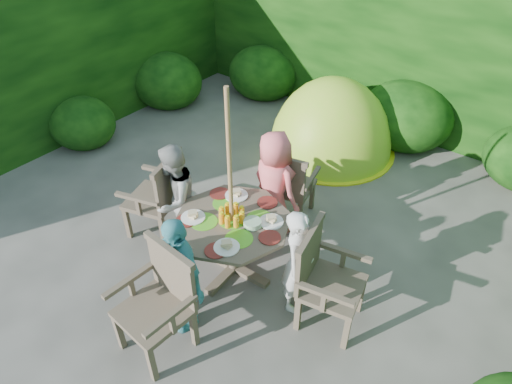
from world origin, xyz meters
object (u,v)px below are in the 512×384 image
Objects in this scene: garden_chair_front at (160,301)px; child_left at (175,198)px; patio_table at (233,229)px; child_front at (180,273)px; child_back at (274,185)px; dome_tent at (329,149)px; child_right at (298,262)px; garden_chair_right at (324,278)px; parasol_pole at (231,191)px; garden_chair_left at (159,195)px; garden_chair_back at (288,185)px.

child_left reaches higher than garden_chair_front.
child_front is (0.04, -0.80, 0.04)m from patio_table.
child_back is 1.60m from child_front.
garden_chair_front is 0.46× the size of dome_tent.
garden_chair_front is at bearing 20.43° from child_left.
child_back is 0.60× the size of dome_tent.
child_right is 0.91× the size of child_left.
child_front reaches higher than garden_chair_right.
child_right is 1.13m from child_back.
child_front is 0.57× the size of dome_tent.
garden_chair_right is 0.29m from child_right.
child_right is 3.12m from dome_tent.
patio_table is at bearing 108.53° from child_front.
parasol_pole reaches higher than garden_chair_right.
garden_chair_right is at bearing 74.67° from garden_chair_left.
parasol_pole reaches higher than patio_table.
child_back is (0.00, -0.30, 0.17)m from garden_chair_back.
garden_chair_left is at bearing 161.82° from child_front.
child_front is at bearing 99.93° from garden_chair_front.
child_front is (-0.75, -0.85, 0.06)m from child_right.
child_left is 1.13m from child_back.
dome_tent is at bearing 101.93° from garden_chair_front.
garden_chair_right is 3.24m from dome_tent.
parasol_pole is 1.61× the size of child_back.
garden_chair_front is at bearing 135.60° from child_right.
garden_chair_right is at bearing 2.72° from patio_table.
garden_chair_back is at bearing 92.98° from patio_table.
garden_chair_right is 1.89m from child_left.
parasol_pole is 0.90m from child_back.
child_right reaches higher than garden_chair_right.
parasol_pole is at bearing 79.83° from garden_chair_back.
child_left is at bearing 71.16° from garden_chair_left.
garden_chair_left is (-1.09, -0.04, -0.55)m from parasol_pole.
child_back reaches higher than garden_chair_front.
parasol_pole is 1.69× the size of child_front.
parasol_pole reaches higher than garden_chair_back.
garden_chair_right is 1.55m from garden_chair_back.
garden_chair_left is 1.37m from child_front.
garden_chair_left is 3.00m from dome_tent.
child_front is (0.85, -0.75, -0.00)m from child_left.
patio_table is 1.26× the size of garden_chair_front.
dome_tent is at bearing 99.36° from parasol_pole.
garden_chair_left reaches higher than patio_table.
parasol_pole is at bearing 81.53° from child_right.
dome_tent is (-1.27, 2.79, -0.59)m from child_right.
child_right is at bearing 3.49° from parasol_pole.
garden_chair_left is (-1.09, -0.04, -0.06)m from patio_table.
garden_chair_right is 0.99× the size of garden_chair_front.
parasol_pole is at bearing 108.84° from child_front.
garden_chair_right is 1.35m from child_front.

